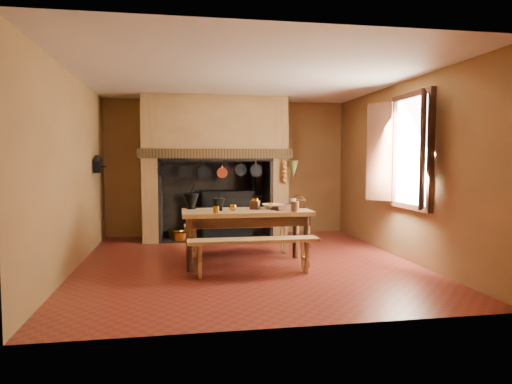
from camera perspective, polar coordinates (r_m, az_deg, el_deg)
The scene contains 28 objects.
floor at distance 7.06m, azimuth -1.13°, elevation -8.80°, with size 5.50×5.50×0.00m, color maroon.
ceiling at distance 6.99m, azimuth -1.16°, elevation 14.18°, with size 5.50×5.50×0.00m, color silver.
back_wall at distance 9.61m, azimuth -3.59°, elevation 3.01°, with size 5.00×0.02×2.80m, color olive.
wall_left at distance 6.96m, azimuth -21.95°, elevation 2.36°, with size 0.02×5.50×2.80m, color olive.
wall_right at distance 7.67m, azimuth 17.69°, elevation 2.59°, with size 0.02×5.50×2.80m, color olive.
wall_front at distance 4.19m, azimuth 4.47°, elevation 1.74°, with size 5.00×0.02×2.80m, color olive.
chimney_breast at distance 9.15m, azimuth -5.19°, elevation 5.54°, with size 2.95×0.96×2.80m.
iron_range at distance 9.37m, azimuth -3.63°, elevation -2.63°, with size 1.12×0.55×1.60m.
hearth_pans at distance 9.14m, azimuth -9.78°, elevation -5.31°, with size 0.51×0.62×0.20m.
hanging_pans at distance 8.64m, azimuth -5.17°, elevation 2.63°, with size 1.92×0.29×0.27m.
onion_string at distance 8.83m, azimuth 3.55°, elevation 2.47°, with size 0.12×0.10×0.46m, color #B56C21, non-canonical shape.
herb_bunch at distance 8.88m, azimuth 4.68°, elevation 2.80°, with size 0.20×0.20×0.35m, color #515A2A.
window at distance 7.24m, azimuth 18.13°, elevation 4.88°, with size 0.39×1.75×1.76m.
wall_coffee_mill at distance 8.47m, azimuth -19.22°, elevation 3.46°, with size 0.23×0.16×0.31m.
work_table at distance 6.81m, azimuth -1.21°, elevation -3.34°, with size 1.90×0.84×0.82m.
bench_front at distance 6.23m, azimuth -0.32°, elevation -6.99°, with size 1.78×0.31×0.50m.
bench_back at distance 7.56m, azimuth -2.01°, elevation -4.97°, with size 1.83×0.32×0.51m.
mortar_large at distance 7.01m, azimuth -8.11°, elevation -1.03°, with size 0.23×0.23×0.40m.
mortar_small at distance 6.72m, azimuth -4.67°, elevation -1.46°, with size 0.18×0.18×0.31m.
coffee_grinder at distance 6.87m, azimuth -0.14°, elevation -1.54°, with size 0.20×0.17×0.21m.
brass_mug_a at distance 6.40m, azimuth -5.03°, elevation -2.22°, with size 0.09×0.09×0.10m, color #CA872E.
brass_mug_b at distance 6.97m, azimuth 1.82°, elevation -1.73°, with size 0.08×0.08×0.09m, color #CA872E.
mixing_bowl at distance 6.94m, azimuth 2.18°, elevation -1.81°, with size 0.32×0.32×0.08m, color beige.
stoneware_crock at distance 6.62m, azimuth 4.89°, elevation -1.80°, with size 0.12×0.12×0.15m, color brown.
glass_jar at distance 7.01m, azimuth 4.62°, elevation -1.44°, with size 0.09×0.09×0.16m, color beige.
wicker_basket at distance 7.13m, azimuth 5.36°, elevation -1.43°, with size 0.25×0.21×0.21m.
wooden_tray at distance 6.85m, azimuth 3.53°, elevation -1.95°, with size 0.37×0.26×0.06m, color #3E1E13.
brass_cup at distance 6.69m, azimuth -2.93°, elevation -1.99°, with size 0.11×0.11×0.09m, color #CA872E.
Camera 1 is at (-1.03, -6.80, 1.56)m, focal length 32.00 mm.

